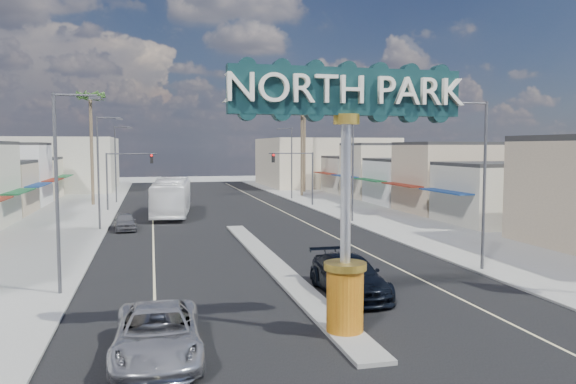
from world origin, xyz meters
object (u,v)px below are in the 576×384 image
streetlight_r_mid (351,165)px  suv_right (349,276)px  streetlight_l_far (117,160)px  city_bus (172,197)px  traffic_signal_right (297,168)px  palm_left_far (90,103)px  streetlight_r_far (290,159)px  palm_right_mid (302,117)px  suv_left (158,334)px  streetlight_r_near (482,177)px  car_parked_left (125,222)px  streetlight_l_near (61,183)px  gateway_sign (346,168)px  palm_right_far (305,106)px  traffic_signal_left (125,170)px  streetlight_l_mid (100,167)px

streetlight_r_mid → suv_right: (-8.43, -22.88, -4.20)m
streetlight_l_far → city_bus: (5.76, -13.29, -3.27)m
traffic_signal_right → palm_left_far: palm_left_far is taller
streetlight_r_far → palm_right_mid: (2.57, 4.00, 5.54)m
traffic_signal_right → suv_left: bearing=-110.1°
streetlight_r_near → car_parked_left: streetlight_r_near is taller
streetlight_l_near → car_parked_left: (1.76, 19.76, -4.37)m
gateway_sign → suv_right: (2.00, 5.14, -5.06)m
palm_right_mid → suv_left: 58.87m
streetlight_r_mid → suv_left: (-16.87, -28.70, -4.26)m
streetlight_l_near → suv_right: bearing=-13.0°
streetlight_r_near → car_parked_left: size_ratio=2.21×
traffic_signal_right → streetlight_r_mid: size_ratio=0.67×
streetlight_l_far → palm_right_far: size_ratio=0.64×
streetlight_l_far → streetlight_r_far: bearing=0.0°
traffic_signal_right → palm_right_far: palm_right_far is taller
traffic_signal_right → streetlight_l_near: streetlight_l_near is taller
traffic_signal_right → palm_right_mid: palm_right_mid is taller
streetlight_r_far → suv_left: (-16.87, -50.70, -4.26)m
suv_left → traffic_signal_left: bearing=95.1°
streetlight_l_far → palm_right_mid: 24.41m
streetlight_r_mid → palm_right_mid: (2.57, 26.00, 5.54)m
traffic_signal_right → streetlight_r_mid: bearing=-84.9°
traffic_signal_right → streetlight_r_near: streetlight_r_near is taller
streetlight_r_near → traffic_signal_right: bearing=92.1°
gateway_sign → streetlight_r_mid: size_ratio=1.02×
streetlight_l_near → streetlight_l_mid: (0.00, 20.00, 0.00)m
streetlight_r_far → streetlight_l_mid: bearing=-133.5°
traffic_signal_right → palm_right_far: size_ratio=0.43×
streetlight_r_mid → suv_left: size_ratio=1.55×
streetlight_r_mid → palm_right_far: size_ratio=0.64×
streetlight_r_near → palm_right_mid: (2.57, 46.00, 5.54)m
streetlight_l_near → suv_left: (3.99, -8.70, -4.26)m
traffic_signal_right → city_bus: traffic_signal_right is taller
gateway_sign → car_parked_left: 29.58m
streetlight_r_near → suv_left: streetlight_r_near is taller
gateway_sign → palm_left_far: bearing=105.1°
streetlight_r_far → car_parked_left: streetlight_r_far is taller
streetlight_l_near → palm_right_far: (25.43, 52.00, 7.32)m
streetlight_r_near → palm_left_far: size_ratio=0.69×
streetlight_l_mid → streetlight_r_near: size_ratio=1.00×
city_bus → streetlight_l_far: bearing=119.4°
gateway_sign → streetlight_r_mid: gateway_sign is taller
traffic_signal_left → streetlight_l_near: bearing=-92.1°
traffic_signal_right → palm_left_far: bearing=164.9°
traffic_signal_right → suv_left: traffic_signal_right is taller
streetlight_r_near → palm_right_far: 52.71m
streetlight_r_mid → suv_right: streetlight_r_mid is taller
streetlight_l_mid → streetlight_l_near: bearing=-90.0°
gateway_sign → streetlight_r_far: bearing=78.2°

